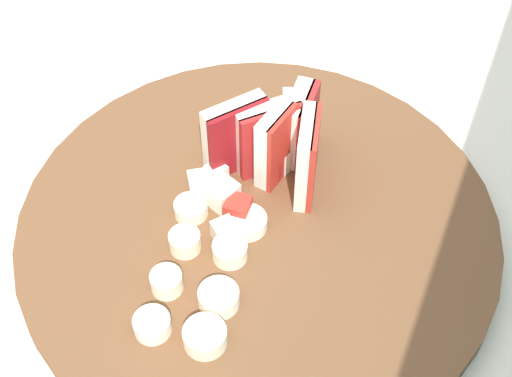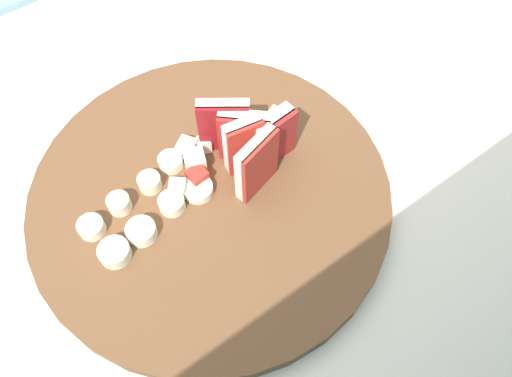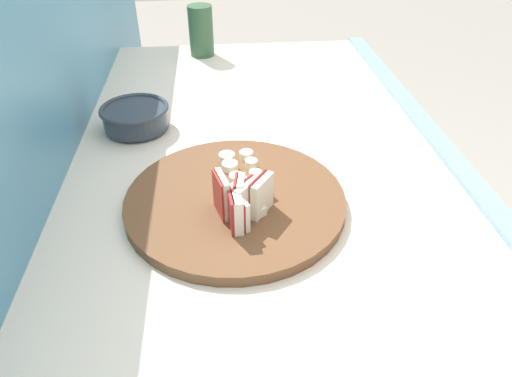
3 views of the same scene
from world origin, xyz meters
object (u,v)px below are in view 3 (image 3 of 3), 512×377
at_px(cutting_board, 235,200).
at_px(small_jar, 201,31).
at_px(apple_dice_pile, 250,198).
at_px(ceramic_bowl, 135,116).
at_px(apple_wedge_fan, 241,201).
at_px(banana_slice_rows, 241,170).

xyz_separation_m(cutting_board, small_jar, (0.70, 0.05, 0.06)).
bearing_deg(apple_dice_pile, cutting_board, 47.59).
bearing_deg(apple_dice_pile, ceramic_bowl, 35.59).
xyz_separation_m(apple_wedge_fan, ceramic_bowl, (0.33, 0.20, -0.02)).
bearing_deg(cutting_board, banana_slice_rows, -12.89).
height_order(ceramic_bowl, small_jar, small_jar).
bearing_deg(ceramic_bowl, apple_dice_pile, -144.41).
bearing_deg(apple_wedge_fan, ceramic_bowl, 30.74).
bearing_deg(apple_wedge_fan, apple_dice_pile, -25.66).
xyz_separation_m(apple_dice_pile, banana_slice_rows, (0.08, 0.01, -0.00)).
height_order(apple_dice_pile, small_jar, small_jar).
bearing_deg(banana_slice_rows, apple_wedge_fan, 176.18).
relative_size(cutting_board, banana_slice_rows, 2.75).
distance_m(banana_slice_rows, ceramic_bowl, 0.29).
relative_size(banana_slice_rows, small_jar, 0.96).
xyz_separation_m(apple_wedge_fan, small_jar, (0.76, 0.06, 0.02)).
relative_size(cutting_board, ceramic_bowl, 2.54).
bearing_deg(apple_wedge_fan, cutting_board, 7.06).
bearing_deg(ceramic_bowl, small_jar, -17.49).
bearing_deg(banana_slice_rows, small_jar, 6.12).
bearing_deg(ceramic_bowl, banana_slice_rows, -136.11).
height_order(cutting_board, ceramic_bowl, ceramic_bowl).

